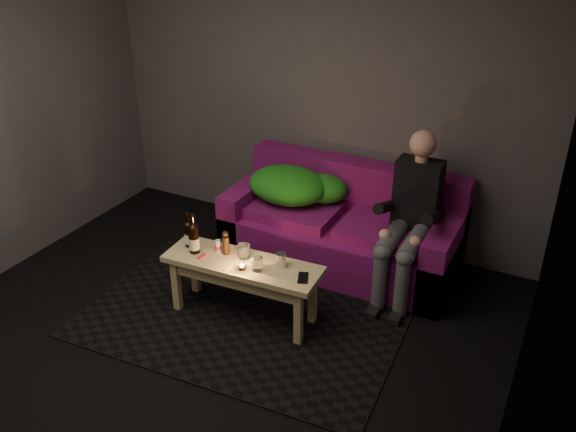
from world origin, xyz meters
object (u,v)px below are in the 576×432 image
(person, at_px, (410,214))
(coffee_table, at_px, (243,272))
(beer_bottle_a, at_px, (189,234))
(steel_cup, at_px, (281,260))
(beer_bottle_b, at_px, (194,238))
(sofa, at_px, (343,230))

(person, height_order, coffee_table, person)
(beer_bottle_a, bearing_deg, steel_cup, 4.39)
(person, bearing_deg, beer_bottle_b, -144.50)
(beer_bottle_a, relative_size, beer_bottle_b, 0.87)
(sofa, relative_size, beer_bottle_a, 7.05)
(sofa, distance_m, person, 0.71)
(beer_bottle_a, xyz_separation_m, beer_bottle_b, (0.09, -0.06, 0.02))
(coffee_table, bearing_deg, sofa, 71.65)
(beer_bottle_b, height_order, steel_cup, beer_bottle_b)
(sofa, xyz_separation_m, steel_cup, (-0.07, -0.98, 0.23))
(person, xyz_separation_m, beer_bottle_a, (-1.41, -0.88, -0.09))
(person, height_order, steel_cup, person)
(person, distance_m, beer_bottle_b, 1.62)
(beer_bottle_a, bearing_deg, coffee_table, -1.86)
(beer_bottle_b, bearing_deg, sofa, 56.46)
(person, bearing_deg, coffee_table, -136.35)
(beer_bottle_b, xyz_separation_m, steel_cup, (0.65, 0.11, -0.06))
(sofa, xyz_separation_m, coffee_table, (-0.35, -1.05, 0.09))
(coffee_table, height_order, beer_bottle_b, beer_bottle_b)
(beer_bottle_a, bearing_deg, person, 32.14)
(sofa, height_order, beer_bottle_a, sofa)
(steel_cup, bearing_deg, beer_bottle_a, -175.61)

